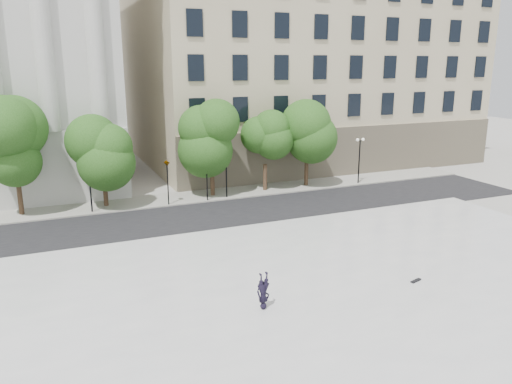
# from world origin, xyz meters

# --- Properties ---
(ground) EXTENTS (160.00, 160.00, 0.00)m
(ground) POSITION_xyz_m (0.00, 0.00, 0.00)
(ground) COLOR #AEACA4
(ground) RESTS_ON ground
(plaza) EXTENTS (44.00, 22.00, 0.45)m
(plaza) POSITION_xyz_m (0.00, 3.00, 0.23)
(plaza) COLOR silver
(plaza) RESTS_ON ground
(street) EXTENTS (60.00, 8.00, 0.02)m
(street) POSITION_xyz_m (0.00, 18.00, 0.01)
(street) COLOR black
(street) RESTS_ON ground
(far_sidewalk) EXTENTS (60.00, 4.00, 0.12)m
(far_sidewalk) POSITION_xyz_m (0.00, 24.00, 0.06)
(far_sidewalk) COLOR #9E9C92
(far_sidewalk) RESTS_ON ground
(building_east) EXTENTS (36.00, 26.15, 23.00)m
(building_east) POSITION_xyz_m (20.00, 38.91, 11.14)
(building_east) COLOR #C5B996
(building_east) RESTS_ON ground
(traffic_light_west) EXTENTS (0.48, 1.93, 4.27)m
(traffic_light_west) POSITION_xyz_m (0.34, 22.30, 3.77)
(traffic_light_west) COLOR black
(traffic_light_west) RESTS_ON ground
(traffic_light_east) EXTENTS (0.70, 1.89, 4.25)m
(traffic_light_east) POSITION_xyz_m (3.59, 22.30, 3.74)
(traffic_light_east) COLOR black
(traffic_light_east) RESTS_ON ground
(person_lying) EXTENTS (0.78, 1.77, 0.47)m
(person_lying) POSITION_xyz_m (-0.05, 2.73, 0.68)
(person_lying) COLOR black
(person_lying) RESTS_ON plaza
(skateboard) EXTENTS (0.72, 0.36, 0.07)m
(skateboard) POSITION_xyz_m (8.17, 2.33, 0.49)
(skateboard) COLOR black
(skateboard) RESTS_ON plaza
(street_trees) EXTENTS (39.37, 4.59, 7.83)m
(street_trees) POSITION_xyz_m (-2.23, 23.83, 5.17)
(street_trees) COLOR #382619
(street_trees) RESTS_ON ground
(lamp_posts) EXTENTS (38.02, 0.28, 4.51)m
(lamp_posts) POSITION_xyz_m (-0.17, 22.60, 2.95)
(lamp_posts) COLOR black
(lamp_posts) RESTS_ON ground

